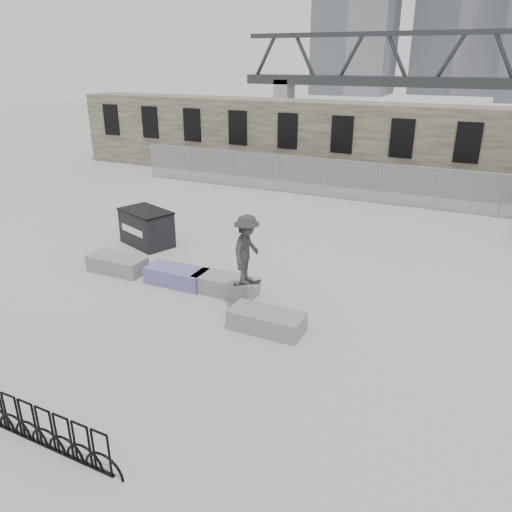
# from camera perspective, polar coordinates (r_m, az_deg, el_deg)

# --- Properties ---
(ground) EXTENTS (120.00, 120.00, 0.00)m
(ground) POSITION_cam_1_polar(r_m,az_deg,el_deg) (15.79, -6.47, -3.96)
(ground) COLOR #AFAFAA
(ground) RESTS_ON ground
(stone_wall) EXTENTS (36.00, 2.58, 4.50)m
(stone_wall) POSITION_cam_1_polar(r_m,az_deg,el_deg) (29.61, 10.43, 12.56)
(stone_wall) COLOR brown
(stone_wall) RESTS_ON ground
(chainlink_fence) EXTENTS (22.06, 0.06, 2.02)m
(chainlink_fence) POSITION_cam_1_polar(r_m,az_deg,el_deg) (26.31, 8.00, 8.86)
(chainlink_fence) COLOR gray
(chainlink_fence) RESTS_ON ground
(planter_far_left) EXTENTS (2.00, 0.90, 0.55)m
(planter_far_left) POSITION_cam_1_polar(r_m,az_deg,el_deg) (17.59, -15.57, -0.84)
(planter_far_left) COLOR gray
(planter_far_left) RESTS_ON ground
(planter_center_left) EXTENTS (2.00, 0.90, 0.55)m
(planter_center_left) POSITION_cam_1_polar(r_m,az_deg,el_deg) (16.25, -9.05, -2.19)
(planter_center_left) COLOR #3535A0
(planter_center_left) RESTS_ON ground
(planter_center_right) EXTENTS (2.00, 0.90, 0.55)m
(planter_center_right) POSITION_cam_1_polar(r_m,az_deg,el_deg) (15.46, -3.55, -3.23)
(planter_center_right) COLOR gray
(planter_center_right) RESTS_ON ground
(planter_offset) EXTENTS (2.00, 0.90, 0.55)m
(planter_offset) POSITION_cam_1_polar(r_m,az_deg,el_deg) (13.41, 1.22, -7.35)
(planter_offset) COLOR gray
(planter_offset) RESTS_ON ground
(dumpster) EXTENTS (2.43, 1.95, 1.39)m
(dumpster) POSITION_cam_1_polar(r_m,az_deg,el_deg) (19.76, -12.39, 3.22)
(dumpster) COLOR black
(dumpster) RESTS_ON ground
(bike_rack) EXTENTS (4.94, 0.14, 0.90)m
(bike_rack) POSITION_cam_1_polar(r_m,az_deg,el_deg) (10.93, -25.36, -16.42)
(bike_rack) COLOR black
(bike_rack) RESTS_ON ground
(skateboarder) EXTENTS (0.81, 1.32, 2.12)m
(skateboarder) POSITION_cam_1_polar(r_m,az_deg,el_deg) (13.75, -1.05, 0.75)
(skateboarder) COLOR #2F2F32
(skateboarder) RESTS_ON ground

